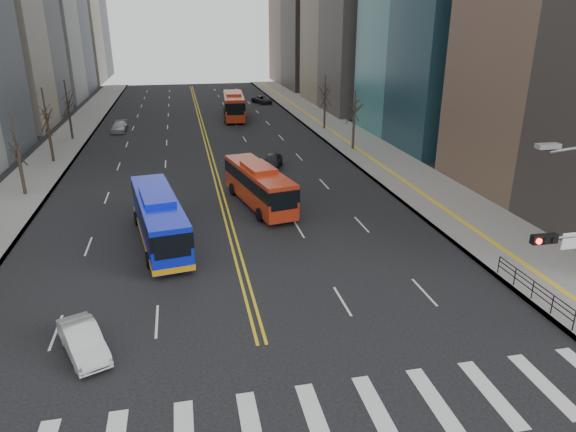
{
  "coord_description": "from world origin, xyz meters",
  "views": [
    {
      "loc": [
        -2.85,
        -14.29,
        13.62
      ],
      "look_at": [
        2.42,
        10.93,
        3.82
      ],
      "focal_mm": 32.0,
      "sensor_mm": 36.0,
      "label": 1
    }
  ],
  "objects": [
    {
      "name": "ground",
      "position": [
        0.0,
        0.0,
        0.0
      ],
      "size": [
        220.0,
        220.0,
        0.0
      ],
      "primitive_type": "plane",
      "color": "black"
    },
    {
      "name": "crosswalk",
      "position": [
        0.0,
        0.0,
        0.01
      ],
      "size": [
        26.7,
        4.0,
        0.01
      ],
      "color": "silver",
      "rests_on": "ground"
    },
    {
      "name": "centerline",
      "position": [
        0.0,
        55.0,
        0.01
      ],
      "size": [
        0.55,
        100.0,
        0.01
      ],
      "color": "gold",
      "rests_on": "ground"
    },
    {
      "name": "car_silver",
      "position": [
        -10.83,
        55.84,
        0.64
      ],
      "size": [
        1.97,
        4.49,
        1.28
      ],
      "primitive_type": "imported",
      "rotation": [
        0.0,
        0.0,
        -0.04
      ],
      "color": "#A1A1A6",
      "rests_on": "ground"
    },
    {
      "name": "sidewalk_right",
      "position": [
        17.5,
        45.0,
        0.07
      ],
      "size": [
        7.0,
        130.0,
        0.15
      ],
      "primitive_type": "cube",
      "color": "gray",
      "rests_on": "ground"
    },
    {
      "name": "car_dark_far",
      "position": [
        11.51,
        76.8,
        0.64
      ],
      "size": [
        3.72,
        5.08,
        1.28
      ],
      "primitive_type": "imported",
      "rotation": [
        0.0,
        0.0,
        0.39
      ],
      "color": "black",
      "rests_on": "ground"
    },
    {
      "name": "red_bus_far",
      "position": [
        5.05,
        62.87,
        2.11
      ],
      "size": [
        3.65,
        12.25,
        3.81
      ],
      "color": "#B02C12",
      "rests_on": "ground"
    },
    {
      "name": "sidewalk_left",
      "position": [
        -16.5,
        45.0,
        0.07
      ],
      "size": [
        5.0,
        130.0,
        0.15
      ],
      "primitive_type": "cube",
      "color": "gray",
      "rests_on": "ground"
    },
    {
      "name": "blue_bus",
      "position": [
        -4.7,
        17.83,
        1.74
      ],
      "size": [
        4.16,
        11.61,
        3.33
      ],
      "color": "#0D1BCB",
      "rests_on": "ground"
    },
    {
      "name": "car_dark_mid",
      "position": [
        5.69,
        34.17,
        0.71
      ],
      "size": [
        2.99,
        4.48,
        1.42
      ],
      "primitive_type": "imported",
      "rotation": [
        0.0,
        0.0,
        -0.35
      ],
      "color": "black",
      "rests_on": "ground"
    },
    {
      "name": "red_bus_near",
      "position": [
        2.75,
        23.6,
        1.83
      ],
      "size": [
        4.38,
        10.54,
        3.28
      ],
      "color": "#B02C12",
      "rests_on": "ground"
    },
    {
      "name": "street_trees",
      "position": [
        -7.18,
        34.55,
        4.87
      ],
      "size": [
        35.2,
        47.2,
        7.6
      ],
      "color": "#31251E",
      "rests_on": "ground"
    },
    {
      "name": "car_white",
      "position": [
        -7.7,
        6.0,
        0.65
      ],
      "size": [
        2.83,
        4.19,
        1.31
      ],
      "primitive_type": "imported",
      "rotation": [
        0.0,
        0.0,
        0.4
      ],
      "color": "silver",
      "rests_on": "ground"
    },
    {
      "name": "pedestrian_railing",
      "position": [
        14.3,
        6.0,
        0.82
      ],
      "size": [
        0.06,
        6.06,
        1.02
      ],
      "color": "black",
      "rests_on": "sidewalk_right"
    }
  ]
}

